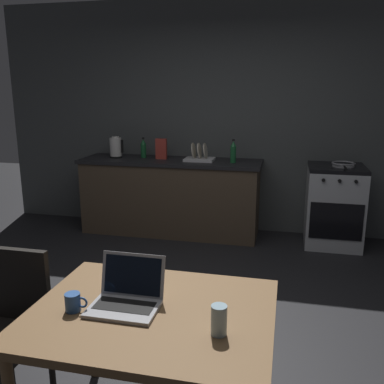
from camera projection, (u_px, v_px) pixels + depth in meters
name	position (u px, v px, depth m)	size (l,w,h in m)	color
ground_plane	(178.00, 331.00, 3.07)	(12.00, 12.00, 0.00)	black
back_wall	(254.00, 119.00, 5.01)	(6.40, 0.10, 2.75)	#464A4A
kitchen_counter	(171.00, 196.00, 5.10)	(2.16, 0.64, 0.90)	#4C3D2D
stove_oven	(334.00, 206.00, 4.69)	(0.60, 0.62, 0.90)	#B7BABF
dining_table	(152.00, 324.00, 1.98)	(1.13, 0.89, 0.72)	brown
chair	(10.00, 320.00, 2.29)	(0.40, 0.40, 0.87)	black
laptop	(127.00, 297.00, 1.98)	(0.32, 0.28, 0.22)	#99999E
electric_kettle	(116.00, 148.00, 5.11)	(0.17, 0.15, 0.26)	black
bottle	(233.00, 152.00, 4.75)	(0.06, 0.06, 0.27)	#19592D
frying_pan	(343.00, 164.00, 4.54)	(0.25, 0.42, 0.05)	gray
coffee_mug	(73.00, 302.00, 1.94)	(0.11, 0.07, 0.09)	#264C8C
drinking_glass	(219.00, 320.00, 1.75)	(0.07, 0.07, 0.13)	#99B7C6
cereal_box	(161.00, 149.00, 5.01)	(0.13, 0.05, 0.24)	#B2382D
dish_rack	(199.00, 157.00, 4.90)	(0.34, 0.26, 0.21)	silver
bottle_b	(143.00, 148.00, 5.12)	(0.07, 0.07, 0.25)	#19592D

